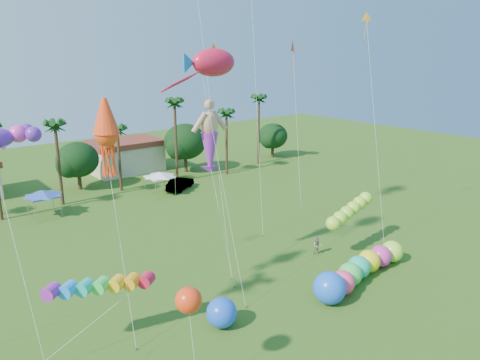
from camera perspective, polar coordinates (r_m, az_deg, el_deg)
ground at (r=30.62m, az=12.70°, el=-20.56°), size 160.00×160.00×0.00m
tree_line at (r=64.72m, az=-16.77°, el=2.77°), size 69.46×8.91×11.00m
buildings_row at (r=68.75m, az=-23.68°, el=0.89°), size 35.00×7.00×4.00m
tent_row at (r=55.05m, az=-22.72°, el=-1.62°), size 31.00×4.00×0.60m
car_b at (r=62.45m, az=-7.31°, el=-0.40°), size 5.18×4.12×1.65m
spectator_b at (r=43.10m, az=9.41°, el=-7.91°), size 1.04×0.98×1.69m
caterpillar_inflatable at (r=38.86m, az=14.13°, el=-10.64°), size 11.93×3.55×2.42m
blue_ball at (r=32.29m, az=-2.25°, el=-15.86°), size 2.06×2.06×2.06m
rainbow_tube at (r=30.56m, az=-14.12°, el=-12.62°), size 9.54×3.75×4.13m
green_worm at (r=41.57m, az=11.27°, el=-5.22°), size 10.87×2.21×4.08m
orange_ball_kite at (r=25.11m, az=-6.29°, el=-14.37°), size 1.49×1.60×6.08m
merman_kite at (r=36.38m, az=-3.71°, el=4.70°), size 2.66×4.59×13.76m
fish_kite at (r=34.59m, az=-3.22°, el=14.12°), size 5.52×6.38×18.12m
squid_kite at (r=29.84m, az=-15.95°, el=5.30°), size 1.80×4.63×15.21m
delta_kite_red at (r=45.77m, az=6.48°, el=15.48°), size 1.69×3.56×18.77m
delta_kite_yellow at (r=45.55m, az=15.23°, el=17.83°), size 1.35×4.81×21.16m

